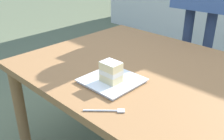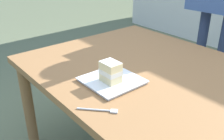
{
  "view_description": "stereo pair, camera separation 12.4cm",
  "coord_description": "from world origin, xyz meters",
  "views": [
    {
      "loc": [
        -0.81,
        1.06,
        1.29
      ],
      "look_at": [
        -0.03,
        0.25,
        0.75
      ],
      "focal_mm": 41.33,
      "sensor_mm": 36.0,
      "label": 1
    },
    {
      "loc": [
        -0.9,
        0.97,
        1.29
      ],
      "look_at": [
        -0.03,
        0.25,
        0.75
      ],
      "focal_mm": 41.33,
      "sensor_mm": 36.0,
      "label": 2
    }
  ],
  "objects": [
    {
      "name": "cake_slice",
      "position": [
        -0.04,
        0.27,
        0.75
      ],
      "size": [
        0.1,
        0.08,
        0.1
      ],
      "color": "beige",
      "rests_on": "dessert_plate"
    },
    {
      "name": "dessert_plate",
      "position": [
        -0.03,
        0.25,
        0.69
      ],
      "size": [
        0.26,
        0.26,
        0.02
      ],
      "color": "white",
      "rests_on": "patio_table"
    },
    {
      "name": "dessert_fork",
      "position": [
        -0.19,
        0.45,
        0.69
      ],
      "size": [
        0.14,
        0.13,
        0.01
      ],
      "color": "silver",
      "rests_on": "patio_table"
    },
    {
      "name": "patio_table",
      "position": [
        0.0,
        0.0,
        0.6
      ],
      "size": [
        1.26,
        1.08,
        0.69
      ],
      "color": "olive",
      "rests_on": "ground"
    }
  ]
}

